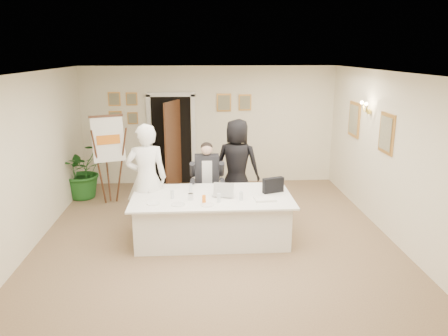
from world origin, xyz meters
name	(u,v)px	position (x,y,z in m)	size (l,w,h in m)	color
floor	(216,241)	(0.00, 0.00, 0.00)	(7.00, 7.00, 0.00)	brown
ceiling	(215,73)	(0.00, 0.00, 2.80)	(6.00, 7.00, 0.02)	white
wall_back	(209,126)	(0.00, 3.50, 1.40)	(6.00, 0.10, 2.80)	white
wall_front	(233,262)	(0.00, -3.50, 1.40)	(6.00, 0.10, 2.80)	white
wall_left	(26,164)	(-3.00, 0.00, 1.40)	(0.10, 7.00, 2.80)	white
wall_right	(396,159)	(3.00, 0.00, 1.40)	(0.10, 7.00, 2.80)	white
doorway	(172,142)	(-0.88, 3.32, 1.04)	(1.14, 0.86, 2.20)	black
pictures_back_wall	(175,107)	(-0.80, 3.47, 1.85)	(3.40, 0.06, 0.80)	#C99044
pictures_right_wall	(368,126)	(2.97, 1.20, 1.75)	(0.06, 2.20, 0.80)	#C99044
wall_sconce	(366,107)	(2.90, 1.20, 2.10)	(0.20, 0.30, 0.24)	gold
conference_table	(212,217)	(-0.06, 0.11, 0.39)	(2.67, 1.43, 0.78)	white
seated_man	(207,180)	(-0.11, 1.19, 0.74)	(0.63, 0.68, 1.48)	black
flip_chart	(109,164)	(-2.13, 2.05, 0.85)	(0.66, 0.52, 1.85)	#3F2114
standing_man	(147,179)	(-1.18, 0.50, 0.97)	(0.71, 0.47, 1.95)	white
standing_woman	(237,164)	(0.50, 1.61, 0.92)	(0.90, 0.59, 1.84)	black
potted_palm	(83,170)	(-2.80, 2.50, 0.61)	(1.10, 0.96, 1.22)	#1F5D20
laptop	(223,188)	(0.13, 0.12, 0.91)	(0.34, 0.36, 0.28)	#B7BABC
laptop_bag	(273,185)	(1.00, 0.23, 0.90)	(0.37, 0.10, 0.26)	black
paper_stack	(265,199)	(0.80, -0.16, 0.79)	(0.34, 0.24, 0.03)	white
plate_left	(153,203)	(-1.00, -0.23, 0.78)	(0.21, 0.21, 0.01)	white
plate_mid	(178,204)	(-0.60, -0.31, 0.78)	(0.22, 0.22, 0.01)	white
plate_near	(207,205)	(-0.15, -0.36, 0.78)	(0.21, 0.21, 0.01)	white
glass_a	(172,195)	(-0.71, 0.01, 0.84)	(0.06, 0.06, 0.14)	silver
glass_b	(219,198)	(0.04, -0.21, 0.84)	(0.06, 0.06, 0.14)	silver
glass_c	(241,196)	(0.41, -0.14, 0.84)	(0.06, 0.06, 0.14)	silver
glass_d	(191,188)	(-0.42, 0.35, 0.84)	(0.06, 0.06, 0.14)	silver
oj_glass	(204,199)	(-0.20, -0.25, 0.84)	(0.06, 0.06, 0.13)	orange
steel_jug	(191,197)	(-0.41, -0.08, 0.83)	(0.09, 0.09, 0.11)	silver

